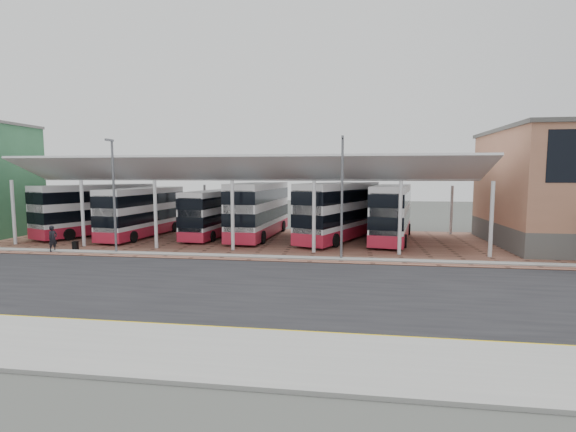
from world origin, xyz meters
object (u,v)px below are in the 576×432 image
object	(u,v)px
bus_5	(392,213)
bus_1	(143,212)
bus_0	(97,210)
bus_4	(340,211)
bus_2	(215,213)
bus_3	(259,210)
pedestrian	(53,239)

from	to	relation	value
bus_5	bus_1	bearing A→B (deg)	-166.97
bus_0	bus_4	distance (m)	22.53
bus_2	bus_3	world-z (taller)	bus_3
bus_4	bus_5	bearing A→B (deg)	28.23
bus_5	bus_0	bearing A→B (deg)	-168.91
bus_0	pedestrian	size ratio (longest dim) A/B	6.00
bus_0	pedestrian	xyz separation A→B (m)	(2.08, -8.68, -1.36)
bus_1	bus_3	size ratio (longest dim) A/B	0.91
bus_4	bus_5	distance (m)	4.40
bus_1	bus_2	world-z (taller)	bus_1
bus_0	bus_1	world-z (taller)	bus_0
bus_2	pedestrian	xyz separation A→B (m)	(-9.16, -9.16, -1.11)
bus_0	bus_3	bearing A→B (deg)	25.05
bus_1	pedestrian	world-z (taller)	bus_1
bus_4	pedestrian	size ratio (longest dim) A/B	6.29
bus_3	bus_4	size ratio (longest dim) A/B	1.00
bus_3	bus_5	size ratio (longest dim) A/B	1.02
bus_1	pedestrian	xyz separation A→B (m)	(-2.86, -8.01, -1.22)
bus_1	bus_4	size ratio (longest dim) A/B	0.90
bus_1	bus_5	xyz separation A→B (m)	(21.97, 1.06, 0.16)
bus_1	pedestrian	distance (m)	8.59
bus_1	bus_3	xyz separation A→B (m)	(10.41, 1.34, 0.23)
bus_0	bus_3	xyz separation A→B (m)	(15.34, 0.67, 0.10)
bus_3	pedestrian	bearing A→B (deg)	-141.01
bus_3	bus_4	world-z (taller)	bus_4
bus_1	bus_4	world-z (taller)	bus_4
bus_1	bus_2	xyz separation A→B (m)	(6.30, 1.15, -0.11)
bus_1	bus_2	size ratio (longest dim) A/B	1.06
bus_3	bus_0	bearing A→B (deg)	-173.68
bus_0	bus_2	bearing A→B (deg)	25.00
bus_5	pedestrian	bearing A→B (deg)	-149.68
bus_0	bus_2	size ratio (longest dim) A/B	1.12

